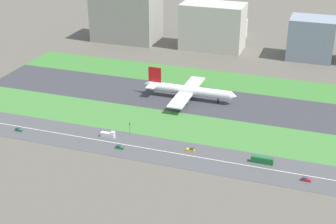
{
  "coord_description": "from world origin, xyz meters",
  "views": [
    {
      "loc": [
        90.36,
        -293.48,
        133.02
      ],
      "look_at": [
        2.0,
        -36.5,
        6.0
      ],
      "focal_mm": 52.73,
      "sensor_mm": 36.0,
      "label": 1
    }
  ],
  "objects_px": {
    "car_1": "(19,130)",
    "fuel_tank_centre": "(234,27)",
    "bus_0": "(262,160)",
    "terminal_building": "(126,16)",
    "car_3": "(119,147)",
    "office_tower": "(311,38)",
    "car_2": "(306,179)",
    "car_4": "(191,150)",
    "hangar_building": "(213,26)",
    "truck_0": "(108,135)",
    "traffic_light": "(130,127)",
    "fuel_tank_west": "(203,26)",
    "airliner": "(188,90)"
  },
  "relations": [
    {
      "from": "car_1",
      "to": "fuel_tank_centre",
      "type": "bearing_deg",
      "value": -108.08
    },
    {
      "from": "bus_0",
      "to": "terminal_building",
      "type": "xyz_separation_m",
      "value": [
        -154.65,
        182.0,
        20.0
      ]
    },
    {
      "from": "car_3",
      "to": "office_tower",
      "type": "relative_size",
      "value": 0.12
    },
    {
      "from": "car_2",
      "to": "car_4",
      "type": "relative_size",
      "value": 1.0
    },
    {
      "from": "car_4",
      "to": "hangar_building",
      "type": "bearing_deg",
      "value": 100.83
    },
    {
      "from": "truck_0",
      "to": "office_tower",
      "type": "xyz_separation_m",
      "value": [
        97.75,
        182.0,
        15.3
      ]
    },
    {
      "from": "traffic_light",
      "to": "car_4",
      "type": "bearing_deg",
      "value": -11.49
    },
    {
      "from": "traffic_light",
      "to": "fuel_tank_centre",
      "type": "relative_size",
      "value": 0.28
    },
    {
      "from": "truck_0",
      "to": "car_3",
      "type": "bearing_deg",
      "value": -41.11
    },
    {
      "from": "car_2",
      "to": "hangar_building",
      "type": "distance_m",
      "value": 215.71
    },
    {
      "from": "car_3",
      "to": "office_tower",
      "type": "height_order",
      "value": "office_tower"
    },
    {
      "from": "hangar_building",
      "to": "bus_0",
      "type": "bearing_deg",
      "value": -68.01
    },
    {
      "from": "fuel_tank_centre",
      "to": "traffic_light",
      "type": "bearing_deg",
      "value": -93.67
    },
    {
      "from": "fuel_tank_west",
      "to": "airliner",
      "type": "bearing_deg",
      "value": -78.49
    },
    {
      "from": "car_2",
      "to": "hangar_building",
      "type": "relative_size",
      "value": 0.08
    },
    {
      "from": "airliner",
      "to": "fuel_tank_centre",
      "type": "distance_m",
      "value": 159.03
    },
    {
      "from": "car_4",
      "to": "office_tower",
      "type": "height_order",
      "value": "office_tower"
    },
    {
      "from": "bus_0",
      "to": "fuel_tank_centre",
      "type": "xyz_separation_m",
      "value": [
        -63.98,
        227.0,
        6.3
      ]
    },
    {
      "from": "truck_0",
      "to": "car_3",
      "type": "relative_size",
      "value": 1.91
    },
    {
      "from": "airliner",
      "to": "car_3",
      "type": "bearing_deg",
      "value": -101.09
    },
    {
      "from": "traffic_light",
      "to": "bus_0",
      "type": "bearing_deg",
      "value": -5.85
    },
    {
      "from": "airliner",
      "to": "car_2",
      "type": "distance_m",
      "value": 115.01
    },
    {
      "from": "car_2",
      "to": "bus_0",
      "type": "bearing_deg",
      "value": -23.49
    },
    {
      "from": "car_2",
      "to": "office_tower",
      "type": "distance_m",
      "value": 193.13
    },
    {
      "from": "car_4",
      "to": "fuel_tank_centre",
      "type": "height_order",
      "value": "fuel_tank_centre"
    },
    {
      "from": "car_2",
      "to": "fuel_tank_west",
      "type": "relative_size",
      "value": 0.19
    },
    {
      "from": "hangar_building",
      "to": "fuel_tank_west",
      "type": "bearing_deg",
      "value": 114.19
    },
    {
      "from": "bus_0",
      "to": "airliner",
      "type": "bearing_deg",
      "value": 132.05
    },
    {
      "from": "bus_0",
      "to": "fuel_tank_west",
      "type": "relative_size",
      "value": 0.51
    },
    {
      "from": "car_2",
      "to": "fuel_tank_centre",
      "type": "distance_m",
      "value": 252.57
    },
    {
      "from": "bus_0",
      "to": "car_4",
      "type": "distance_m",
      "value": 38.7
    },
    {
      "from": "truck_0",
      "to": "hangar_building",
      "type": "bearing_deg",
      "value": 85.41
    },
    {
      "from": "terminal_building",
      "to": "fuel_tank_centre",
      "type": "relative_size",
      "value": 2.26
    },
    {
      "from": "car_1",
      "to": "fuel_tank_centre",
      "type": "relative_size",
      "value": 0.17
    },
    {
      "from": "airliner",
      "to": "car_4",
      "type": "height_order",
      "value": "airliner"
    },
    {
      "from": "car_1",
      "to": "fuel_tank_centre",
      "type": "distance_m",
      "value": 249.42
    },
    {
      "from": "car_1",
      "to": "traffic_light",
      "type": "distance_m",
      "value": 65.93
    },
    {
      "from": "bus_0",
      "to": "fuel_tank_west",
      "type": "height_order",
      "value": "fuel_tank_west"
    },
    {
      "from": "car_2",
      "to": "car_1",
      "type": "height_order",
      "value": "same"
    },
    {
      "from": "car_2",
      "to": "traffic_light",
      "type": "height_order",
      "value": "traffic_light"
    },
    {
      "from": "bus_0",
      "to": "hangar_building",
      "type": "height_order",
      "value": "hangar_building"
    },
    {
      "from": "truck_0",
      "to": "office_tower",
      "type": "relative_size",
      "value": 0.23
    },
    {
      "from": "airliner",
      "to": "terminal_building",
      "type": "distance_m",
      "value": 148.14
    },
    {
      "from": "fuel_tank_west",
      "to": "fuel_tank_centre",
      "type": "relative_size",
      "value": 0.88
    },
    {
      "from": "terminal_building",
      "to": "hangar_building",
      "type": "height_order",
      "value": "terminal_building"
    },
    {
      "from": "traffic_light",
      "to": "terminal_building",
      "type": "relative_size",
      "value": 0.12
    },
    {
      "from": "airliner",
      "to": "office_tower",
      "type": "relative_size",
      "value": 1.8
    },
    {
      "from": "traffic_light",
      "to": "terminal_building",
      "type": "distance_m",
      "value": 190.93
    },
    {
      "from": "car_2",
      "to": "fuel_tank_centre",
      "type": "bearing_deg",
      "value": -69.84
    },
    {
      "from": "car_1",
      "to": "fuel_tank_west",
      "type": "distance_m",
      "value": 241.82
    }
  ]
}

